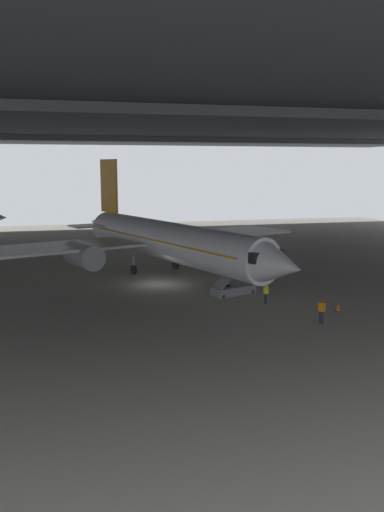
{
  "coord_description": "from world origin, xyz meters",
  "views": [
    {
      "loc": [
        -8.87,
        -47.66,
        10.73
      ],
      "look_at": [
        3.18,
        -0.33,
        2.57
      ],
      "focal_mm": 37.77,
      "sensor_mm": 36.0,
      "label": 1
    }
  ],
  "objects_px": {
    "crew_worker_near_nose": "(321,310)",
    "boarding_stairs": "(234,286)",
    "airplane_main": "(165,241)",
    "crew_worker_by_stairs": "(266,292)",
    "traffic_cone_orange": "(338,308)"
  },
  "relations": [
    {
      "from": "crew_worker_near_nose",
      "to": "boarding_stairs",
      "type": "bearing_deg",
      "value": 107.09
    },
    {
      "from": "airplane_main",
      "to": "boarding_stairs",
      "type": "relative_size",
      "value": 7.66
    },
    {
      "from": "airplane_main",
      "to": "crew_worker_near_nose",
      "type": "bearing_deg",
      "value": -70.01
    },
    {
      "from": "crew_worker_by_stairs",
      "to": "airplane_main",
      "type": "bearing_deg",
      "value": 112.08
    },
    {
      "from": "airplane_main",
      "to": "traffic_cone_orange",
      "type": "height_order",
      "value": "airplane_main"
    },
    {
      "from": "airplane_main",
      "to": "traffic_cone_orange",
      "type": "distance_m",
      "value": 19.57
    },
    {
      "from": "crew_worker_near_nose",
      "to": "traffic_cone_orange",
      "type": "xyz_separation_m",
      "value": [
        2.77,
        2.61,
        -0.71
      ]
    },
    {
      "from": "boarding_stairs",
      "to": "crew_worker_by_stairs",
      "type": "bearing_deg",
      "value": -70.01
    },
    {
      "from": "airplane_main",
      "to": "traffic_cone_orange",
      "type": "bearing_deg",
      "value": -59.58
    },
    {
      "from": "crew_worker_by_stairs",
      "to": "traffic_cone_orange",
      "type": "bearing_deg",
      "value": -37.86
    },
    {
      "from": "crew_worker_near_nose",
      "to": "traffic_cone_orange",
      "type": "bearing_deg",
      "value": 43.29
    },
    {
      "from": "airplane_main",
      "to": "boarding_stairs",
      "type": "height_order",
      "value": "airplane_main"
    },
    {
      "from": "crew_worker_by_stairs",
      "to": "boarding_stairs",
      "type": "bearing_deg",
      "value": 109.99
    },
    {
      "from": "airplane_main",
      "to": "crew_worker_by_stairs",
      "type": "xyz_separation_m",
      "value": [
        5.36,
        -13.22,
        -2.53
      ]
    },
    {
      "from": "boarding_stairs",
      "to": "crew_worker_by_stairs",
      "type": "relative_size",
      "value": 2.85
    }
  ]
}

